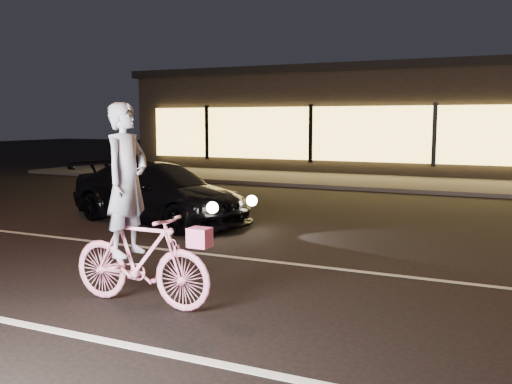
% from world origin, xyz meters
% --- Properties ---
extents(ground, '(90.00, 90.00, 0.00)m').
position_xyz_m(ground, '(0.00, 0.00, 0.00)').
color(ground, black).
rests_on(ground, ground).
extents(lane_stripe_near, '(60.00, 0.12, 0.01)m').
position_xyz_m(lane_stripe_near, '(0.00, -1.50, 0.00)').
color(lane_stripe_near, silver).
rests_on(lane_stripe_near, ground).
extents(lane_stripe_far, '(60.00, 0.10, 0.01)m').
position_xyz_m(lane_stripe_far, '(0.00, 2.00, 0.00)').
color(lane_stripe_far, gray).
rests_on(lane_stripe_far, ground).
extents(sidewalk, '(30.00, 4.00, 0.12)m').
position_xyz_m(sidewalk, '(0.00, 13.00, 0.06)').
color(sidewalk, '#383533').
rests_on(sidewalk, ground).
extents(storefront, '(25.40, 8.42, 4.20)m').
position_xyz_m(storefront, '(0.00, 18.97, 2.15)').
color(storefront, black).
rests_on(storefront, ground).
extents(cyclist, '(1.82, 0.63, 2.29)m').
position_xyz_m(cyclist, '(-1.15, -0.47, 0.82)').
color(cyclist, '#F82F77').
rests_on(cyclist, ground).
extents(sedan, '(4.50, 2.62, 1.22)m').
position_xyz_m(sedan, '(-3.99, 4.07, 0.61)').
color(sedan, black).
rests_on(sedan, ground).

